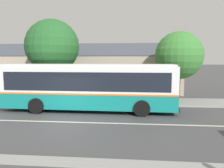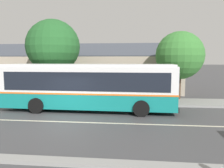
{
  "view_description": "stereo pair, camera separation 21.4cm",
  "coord_description": "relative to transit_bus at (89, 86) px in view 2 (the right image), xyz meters",
  "views": [
    {
      "loc": [
        3.74,
        -11.47,
        3.43
      ],
      "look_at": [
        2.32,
        4.0,
        1.7
      ],
      "focal_mm": 35.0,
      "sensor_mm": 36.0,
      "label": 1
    },
    {
      "loc": [
        3.96,
        -11.45,
        3.43
      ],
      "look_at": [
        2.32,
        4.0,
        1.7
      ],
      "focal_mm": 35.0,
      "sensor_mm": 36.0,
      "label": 2
    }
  ],
  "objects": [
    {
      "name": "community_building",
      "position": [
        -3.71,
        11.32,
        0.3
      ],
      "size": [
        23.61,
        9.6,
        6.38
      ],
      "color": "tan",
      "rests_on": "ground"
    },
    {
      "name": "lane_divider_stripe",
      "position": [
        -0.85,
        -2.9,
        -1.68
      ],
      "size": [
        60.0,
        0.16,
        0.01
      ],
      "primitive_type": "cube",
      "color": "beige",
      "rests_on": "ground"
    },
    {
      "name": "street_tree_secondary",
      "position": [
        -3.95,
        4.03,
        2.88
      ],
      "size": [
        4.58,
        4.58,
        6.87
      ],
      "color": "#4C3828",
      "rests_on": "ground"
    },
    {
      "name": "street_tree_primary",
      "position": [
        6.75,
        4.28,
        2.08
      ],
      "size": [
        3.94,
        3.94,
        5.76
      ],
      "color": "#4C3828",
      "rests_on": "ground"
    },
    {
      "name": "ground_plane",
      "position": [
        -0.85,
        -2.9,
        -1.69
      ],
      "size": [
        300.0,
        300.0,
        0.0
      ],
      "primitive_type": "plane",
      "color": "#424244"
    },
    {
      "name": "sidewalk_far",
      "position": [
        -0.85,
        3.1,
        -1.61
      ],
      "size": [
        60.0,
        3.0,
        0.15
      ],
      "primitive_type": "cube",
      "color": "gray",
      "rests_on": "ground"
    },
    {
      "name": "curb_near",
      "position": [
        -0.85,
        -7.65,
        -1.63
      ],
      "size": [
        60.0,
        0.5,
        0.12
      ],
      "primitive_type": "cube",
      "color": "gray",
      "rests_on": "ground"
    },
    {
      "name": "transit_bus",
      "position": [
        0.0,
        0.0,
        0.0
      ],
      "size": [
        11.56,
        2.91,
        3.14
      ],
      "color": "#147F7A",
      "rests_on": "ground"
    },
    {
      "name": "bench_by_building",
      "position": [
        -5.96,
        3.09,
        -1.12
      ],
      "size": [
        1.67,
        0.51,
        0.94
      ],
      "color": "brown",
      "rests_on": "sidewalk_far"
    }
  ]
}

